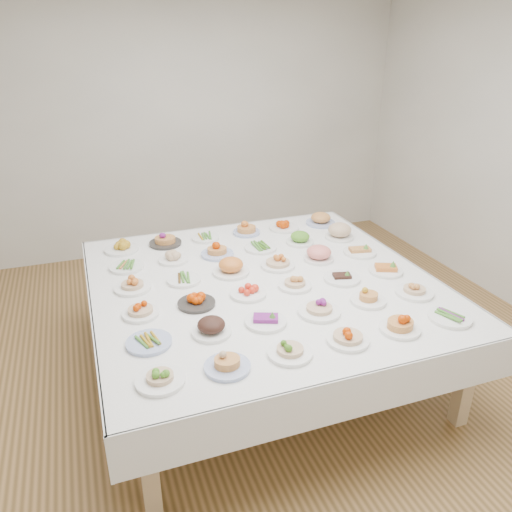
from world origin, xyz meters
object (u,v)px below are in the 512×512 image
object	(u,v)px
dish_18	(132,280)
dish_35	(321,216)
dish_0	(160,374)
display_table	(263,288)

from	to	relation	value
dish_18	dish_35	world-z (taller)	dish_35
dish_0	display_table	bearing A→B (deg)	44.99
display_table	dish_18	size ratio (longest dim) A/B	8.92
dish_18	dish_35	xyz separation A→B (m)	(1.81, 0.72, 0.01)
dish_0	dish_35	world-z (taller)	dish_35
dish_35	dish_18	bearing A→B (deg)	-158.19
dish_0	dish_35	size ratio (longest dim) A/B	0.96
dish_35	display_table	bearing A→B (deg)	-135.22
dish_0	dish_18	world-z (taller)	dish_18
display_table	dish_35	world-z (taller)	dish_35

